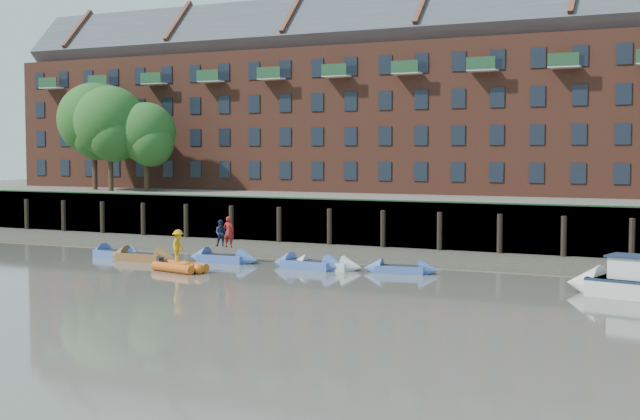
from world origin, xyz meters
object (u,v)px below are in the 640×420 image
Objects in this scene: rowboat_2 at (143,257)px; motor_launch at (621,283)px; rowboat_1 at (116,254)px; person_rower_a at (229,232)px; rowboat_4 at (309,265)px; rowboat_5 at (324,266)px; rowboat_6 at (401,269)px; rib_tender at (182,267)px; person_rib_crew at (178,246)px; person_rower_b at (221,233)px; rowboat_3 at (223,258)px.

motor_launch is at bearing -3.61° from rowboat_2.
rowboat_1 is 7.79m from person_rower_a.
rowboat_4 is (13.09, 0.55, 0.01)m from rowboat_1.
rowboat_5 is at bearing 12.55° from rowboat_1.
rowboat_6 is at bearing 2.09° from rowboat_5.
rowboat_1 is 8.19m from rib_tender.
person_rower_a reaches higher than person_rib_crew.
rowboat_1 is at bearing 8.81° from motor_launch.
rowboat_1 is 2.51× the size of person_rower_a.
person_rib_crew is (-5.92, -4.13, 1.18)m from rowboat_4.
rowboat_4 is at bearing 4.80° from rowboat_2.
rowboat_2 is 15.94m from rowboat_6.
rib_tender is 22.80m from motor_launch.
person_rower_b is at bearing -9.94° from person_rib_crew.
person_rower_a is (-5.54, 0.45, 1.58)m from rowboat_4.
person_rower_b reaches higher than motor_launch.
motor_launch is 22.73m from person_rower_a.
motor_launch reaches higher than rib_tender.
rowboat_2 is 27.62m from motor_launch.
person_rower_a is at bearing -17.82° from person_rib_crew.
rowboat_6 is (11.12, 0.26, -0.03)m from rowboat_3.
rib_tender is at bearing 81.80° from person_rower_a.
rowboat_1 is at bearing 50.45° from person_rib_crew.
rowboat_5 is 2.39× the size of person_rower_a.
person_rower_a is at bearing 172.80° from rowboat_5.
motor_launch is at bearing 6.58° from rowboat_1.
motor_launch is at bearing -27.42° from person_rower_b.
rib_tender is at bearing -88.99° from rowboat_3.
rib_tender is at bearing -151.78° from rowboat_5.
person_rower_b reaches higher than rib_tender.
rowboat_4 is at bearing -175.18° from rowboat_5.
rowboat_2 is 5.66m from person_rib_crew.
rowboat_6 is 0.69× the size of motor_launch.
person_rib_crew is at bearing -166.32° from rowboat_6.
rowboat_1 is 1.00× the size of rowboat_3.
motor_launch is at bearing 19.20° from rib_tender.
rowboat_4 is 5.78m from person_rower_a.
rowboat_4 is at bearing -26.38° from person_rower_b.
rowboat_4 is 5.28m from rowboat_6.
person_rower_a is at bearing 7.99° from rowboat_3.
rowboat_3 is 6.79m from rowboat_5.
rowboat_5 is at bearing -70.93° from person_rib_crew.
rowboat_6 is (18.33, 1.20, -0.02)m from rowboat_1.
rowboat_5 is at bearing 177.09° from rowboat_6.
rowboat_4 is at bearing 177.56° from rowboat_6.
rowboat_4 is 6.38m from person_rower_b.
person_rower_a is (-6.44, 0.30, 1.60)m from rowboat_5.
motor_launch is (30.09, -1.63, 0.39)m from rowboat_1.
rowboat_6 is 2.67× the size of person_rower_b.
rowboat_2 is (2.49, -0.62, 0.01)m from rowboat_1.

